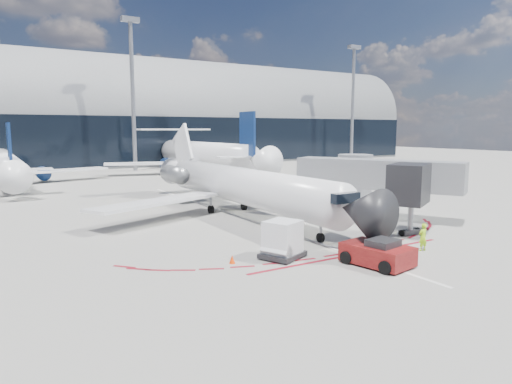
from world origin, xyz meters
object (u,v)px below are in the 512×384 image
pushback_tug (377,253)px  uld_container (283,240)px  ramp_worker (423,237)px  regional_jet (236,184)px

pushback_tug → uld_container: bearing=123.6°
pushback_tug → ramp_worker: ramp_worker is taller
regional_jet → ramp_worker: (3.85, -15.98, -1.76)m
ramp_worker → uld_container: size_ratio=0.59×
pushback_tug → ramp_worker: 4.46m
pushback_tug → regional_jet: bearing=77.7°
uld_container → regional_jet: bearing=48.8°
regional_jet → pushback_tug: bearing=-91.9°
pushback_tug → ramp_worker: bearing=-1.7°
regional_jet → pushback_tug: regional_jet is taller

